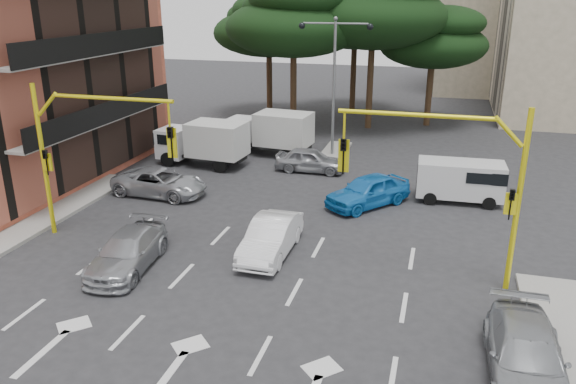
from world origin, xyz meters
name	(u,v)px	position (x,y,z in m)	size (l,w,h in m)	color
ground	(237,284)	(0.00, 0.00, 0.00)	(120.00, 120.00, 0.00)	#28282B
median_strip	(332,155)	(0.00, 16.00, 0.07)	(1.40, 6.00, 0.15)	gray
apartment_beige_far	(530,1)	(12.95, 44.00, 8.35)	(16.20, 12.15, 16.70)	tan
pine_left_near	(294,17)	(-3.94, 21.96, 7.60)	(9.15, 9.15, 10.23)	#382616
pine_center	(375,6)	(1.06, 23.96, 8.30)	(9.98, 9.98, 11.16)	#382616
pine_left_far	(269,24)	(-6.94, 25.96, 6.91)	(8.32, 8.32, 9.30)	#382616
pine_right	(435,37)	(5.06, 25.96, 6.22)	(7.49, 7.49, 8.37)	#382616
pine_back	(356,14)	(-0.94, 28.96, 7.60)	(9.15, 9.15, 10.23)	#382616
signal_mast_right	(460,172)	(6.80, 1.99, 3.88)	(5.79, 0.37, 6.00)	yellow
signal_mast_left	(81,142)	(-6.80, 1.99, 3.88)	(5.79, 0.37, 6.00)	yellow
street_lamp_center	(334,63)	(0.00, 16.00, 5.43)	(4.16, 0.36, 7.77)	slate
car_white_hatch	(271,237)	(0.43, 2.47, 0.68)	(1.43, 4.10, 1.35)	white
car_blue_compact	(368,191)	(3.17, 8.44, 0.71)	(1.69, 4.19, 1.43)	#166BBA
car_silver_wagon	(128,251)	(-4.06, 0.08, 0.62)	(1.74, 4.29, 1.24)	#9B9DA3
car_silver_cross_a	(160,182)	(-6.58, 7.20, 0.63)	(2.09, 4.52, 1.26)	#A6A8AE
car_silver_cross_b	(310,160)	(-0.54, 12.77, 0.64)	(1.52, 3.77, 1.28)	#94969C
car_silver_parked	(526,356)	(8.65, -2.62, 0.66)	(1.84, 4.54, 1.32)	#919498
van_white	(460,181)	(7.14, 10.18, 0.96)	(1.74, 3.84, 1.92)	silver
box_truck_a	(203,143)	(-6.59, 12.31, 1.24)	(2.12, 5.06, 2.49)	silver
box_truck_b	(269,133)	(-3.73, 15.50, 1.28)	(2.18, 5.18, 2.55)	silver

